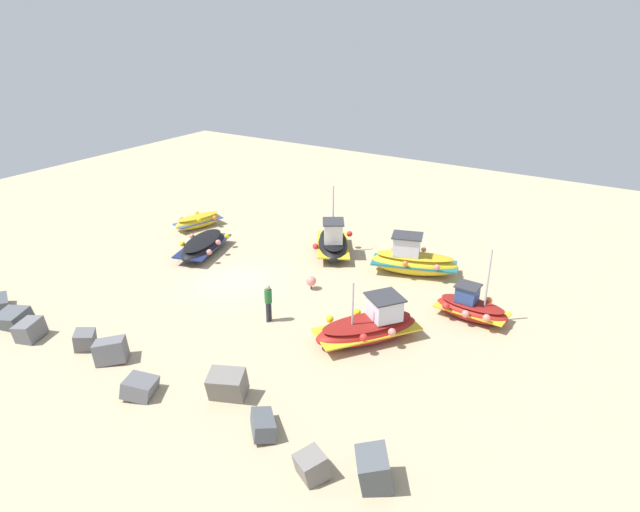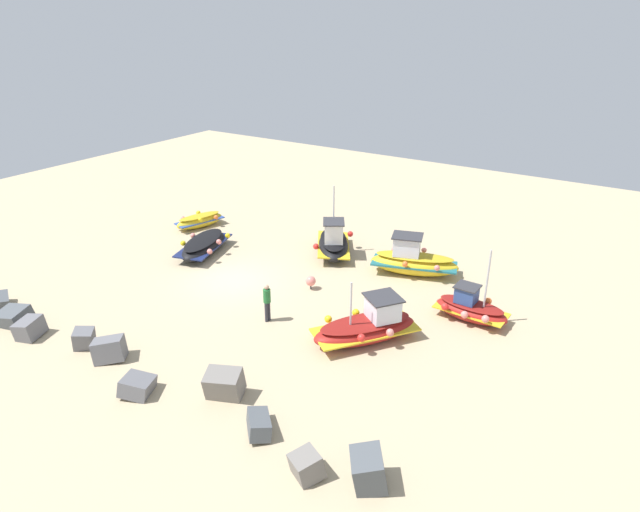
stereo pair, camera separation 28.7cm
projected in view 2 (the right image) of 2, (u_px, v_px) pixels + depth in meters
ground_plane at (233, 280)px, 27.29m from camera, size 55.43×55.43×0.00m
fishing_boat_0 at (204, 245)px, 30.22m from camera, size 2.76×4.35×0.93m
fishing_boat_1 at (470, 308)px, 23.64m from camera, size 3.23×1.93×3.40m
fishing_boat_2 at (200, 220)px, 33.92m from camera, size 1.90×3.24×0.88m
fishing_boat_3 at (368, 326)px, 22.14m from camera, size 3.91×4.53×2.73m
fishing_boat_4 at (413, 261)px, 27.71m from camera, size 4.68×2.88×2.10m
fishing_boat_5 at (333, 243)px, 30.06m from camera, size 3.56×4.28×3.84m
person_walking at (267, 300)px, 23.33m from camera, size 0.32×0.32×1.73m
breakwater_rocks at (85, 345)px, 21.26m from camera, size 24.75×2.95×1.35m
mooring_buoy_0 at (311, 281)px, 26.29m from camera, size 0.49×0.49×0.66m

